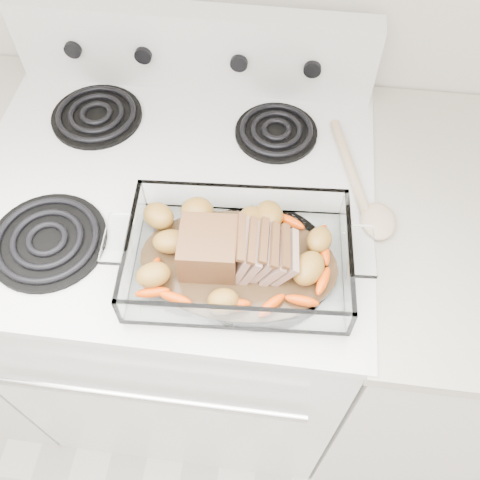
# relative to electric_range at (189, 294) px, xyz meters

# --- Properties ---
(electric_range) EXTENTS (0.78, 0.70, 1.12)m
(electric_range) POSITION_rel_electric_range_xyz_m (0.00, 0.00, 0.00)
(electric_range) COLOR white
(electric_range) RESTS_ON ground
(counter_right) EXTENTS (0.58, 0.68, 0.93)m
(counter_right) POSITION_rel_electric_range_xyz_m (0.66, -0.00, -0.02)
(counter_right) COLOR white
(counter_right) RESTS_ON ground
(baking_dish) EXTENTS (0.37, 0.24, 0.07)m
(baking_dish) POSITION_rel_electric_range_xyz_m (0.15, -0.17, 0.48)
(baking_dish) COLOR white
(baking_dish) RESTS_ON electric_range
(pork_roast) EXTENTS (0.20, 0.09, 0.08)m
(pork_roast) POSITION_rel_electric_range_xyz_m (0.13, -0.17, 0.51)
(pork_roast) COLOR brown
(pork_roast) RESTS_ON baking_dish
(roast_vegetables) EXTENTS (0.34, 0.19, 0.04)m
(roast_vegetables) POSITION_rel_electric_range_xyz_m (0.15, -0.14, 0.49)
(roast_vegetables) COLOR #FF4B00
(roast_vegetables) RESTS_ON baking_dish
(wooden_spoon) EXTENTS (0.13, 0.29, 0.02)m
(wooden_spoon) POSITION_rel_electric_range_xyz_m (0.37, 0.01, 0.46)
(wooden_spoon) COLOR #C6B087
(wooden_spoon) RESTS_ON electric_range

